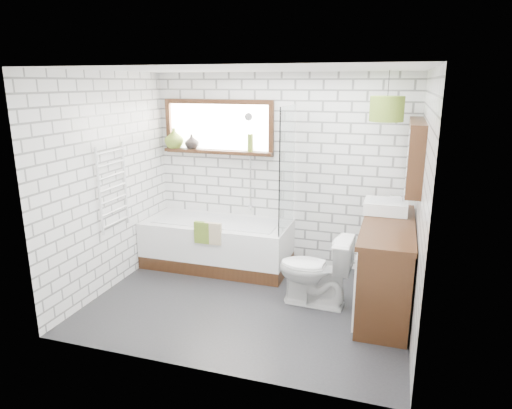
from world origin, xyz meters
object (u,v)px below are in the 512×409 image
(bathtub, at_px, (217,244))
(toilet, at_px, (315,270))
(basin, at_px, (386,207))
(vanity, at_px, (386,265))
(pendant, at_px, (387,109))

(bathtub, xyz_separation_m, toilet, (1.43, -0.69, 0.09))
(basin, relative_size, toilet, 0.59)
(bathtub, bearing_deg, toilet, -25.89)
(vanity, xyz_separation_m, pendant, (-0.13, 0.44, 1.62))
(bathtub, height_order, basin, basin)
(bathtub, distance_m, toilet, 1.59)
(basin, height_order, toilet, basin)
(toilet, xyz_separation_m, pendant, (0.61, 0.62, 1.70))
(toilet, relative_size, pendant, 2.20)
(vanity, height_order, toilet, vanity)
(basin, bearing_deg, bathtub, 176.75)
(toilet, bearing_deg, bathtub, -113.09)
(vanity, bearing_deg, bathtub, 166.76)
(toilet, bearing_deg, basin, 132.88)
(bathtub, distance_m, vanity, 2.24)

